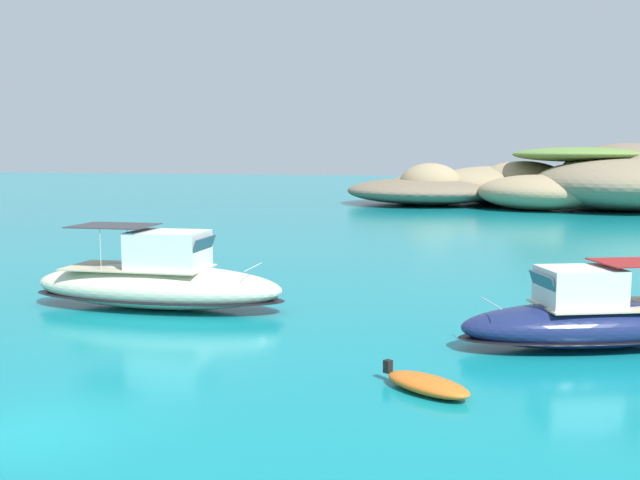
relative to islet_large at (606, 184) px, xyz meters
name	(u,v)px	position (x,y,z in m)	size (l,w,h in m)	color
ground_plane	(25,437)	(-18.55, -77.83, -2.86)	(400.00, 400.00, 0.00)	#0F7F89
islet_large	(606,184)	(0.00, 0.00, 0.00)	(36.14, 32.51, 7.68)	#9E8966
islet_small	(448,188)	(-18.84, 2.11, -0.85)	(31.36, 28.87, 5.25)	#756651
motorboat_cream	(158,282)	(-22.52, -65.10, -1.78)	(11.05, 4.13, 3.38)	beige
motorboat_navy	(590,320)	(-6.03, -66.18, -1.97)	(9.24, 6.04, 2.79)	navy
dinghy_tender	(427,384)	(-10.42, -72.23, -2.63)	(2.80, 2.25, 0.58)	orange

